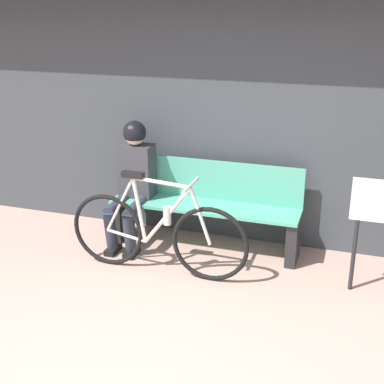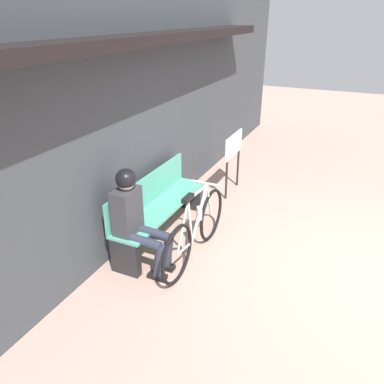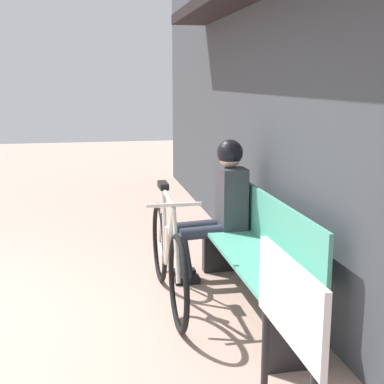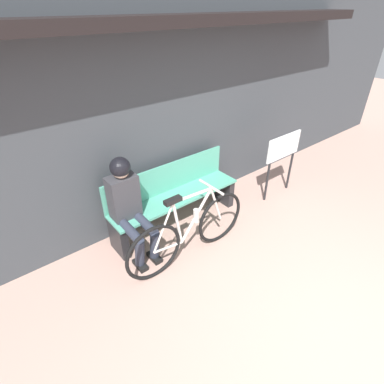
{
  "view_description": "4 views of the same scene",
  "coord_description": "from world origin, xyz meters",
  "px_view_note": "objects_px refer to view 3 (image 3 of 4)",
  "views": [
    {
      "loc": [
        1.31,
        -2.18,
        2.39
      ],
      "look_at": [
        -0.15,
        2.25,
        0.68
      ],
      "focal_mm": 50.0,
      "sensor_mm": 36.0,
      "label": 1
    },
    {
      "loc": [
        -3.89,
        0.3,
        2.76
      ],
      "look_at": [
        0.01,
        2.11,
        0.69
      ],
      "focal_mm": 35.0,
      "sensor_mm": 36.0,
      "label": 2
    },
    {
      "loc": [
        3.64,
        1.29,
        1.75
      ],
      "look_at": [
        -0.45,
        2.1,
        0.88
      ],
      "focal_mm": 50.0,
      "sensor_mm": 36.0,
      "label": 3
    },
    {
      "loc": [
        -2.03,
        -0.24,
        2.66
      ],
      "look_at": [
        0.0,
        2.29,
        0.59
      ],
      "focal_mm": 28.0,
      "sensor_mm": 36.0,
      "label": 4
    }
  ],
  "objects_px": {
    "park_bench_near": "(258,257)",
    "signboard": "(289,320)",
    "bicycle": "(168,256)",
    "person_seated": "(220,200)"
  },
  "relations": [
    {
      "from": "signboard",
      "to": "person_seated",
      "type": "bearing_deg",
      "value": 172.73
    },
    {
      "from": "bicycle",
      "to": "person_seated",
      "type": "relative_size",
      "value": 1.35
    },
    {
      "from": "park_bench_near",
      "to": "person_seated",
      "type": "distance_m",
      "value": 0.79
    },
    {
      "from": "park_bench_near",
      "to": "bicycle",
      "type": "xyz_separation_m",
      "value": [
        -0.26,
        -0.66,
        -0.03
      ]
    },
    {
      "from": "park_bench_near",
      "to": "person_seated",
      "type": "relative_size",
      "value": 1.5
    },
    {
      "from": "person_seated",
      "to": "signboard",
      "type": "height_order",
      "value": "person_seated"
    },
    {
      "from": "bicycle",
      "to": "signboard",
      "type": "xyz_separation_m",
      "value": [
        1.99,
        0.23,
        0.36
      ]
    },
    {
      "from": "park_bench_near",
      "to": "signboard",
      "type": "distance_m",
      "value": 1.81
    },
    {
      "from": "park_bench_near",
      "to": "signboard",
      "type": "xyz_separation_m",
      "value": [
        1.73,
        -0.43,
        0.32
      ]
    },
    {
      "from": "person_seated",
      "to": "signboard",
      "type": "xyz_separation_m",
      "value": [
        2.46,
        -0.31,
        0.03
      ]
    }
  ]
}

